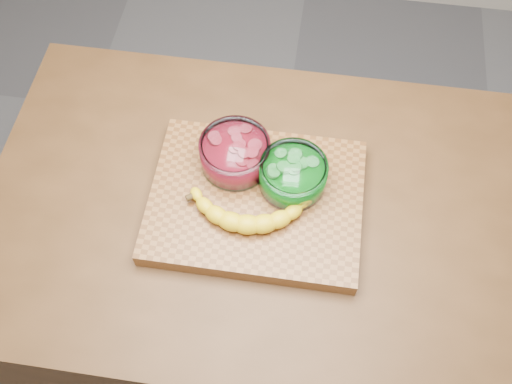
# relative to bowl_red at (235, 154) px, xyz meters

# --- Properties ---
(ground) EXTENTS (3.50, 3.50, 0.00)m
(ground) POSITION_rel_bowl_red_xyz_m (0.06, -0.08, -0.97)
(ground) COLOR #5D5D62
(ground) RESTS_ON ground
(counter) EXTENTS (1.20, 0.80, 0.90)m
(counter) POSITION_rel_bowl_red_xyz_m (0.06, -0.08, -0.52)
(counter) COLOR #4B2E16
(counter) RESTS_ON ground
(cutting_board) EXTENTS (0.45, 0.35, 0.04)m
(cutting_board) POSITION_rel_bowl_red_xyz_m (0.06, -0.08, -0.05)
(cutting_board) COLOR brown
(cutting_board) RESTS_ON counter
(bowl_red) EXTENTS (0.15, 0.15, 0.07)m
(bowl_red) POSITION_rel_bowl_red_xyz_m (0.00, 0.00, 0.00)
(bowl_red) COLOR white
(bowl_red) RESTS_ON cutting_board
(bowl_green) EXTENTS (0.14, 0.14, 0.07)m
(bowl_green) POSITION_rel_bowl_red_xyz_m (0.13, -0.03, -0.00)
(bowl_green) COLOR white
(bowl_green) RESTS_ON cutting_board
(banana) EXTENTS (0.29, 0.13, 0.04)m
(banana) POSITION_rel_bowl_red_xyz_m (0.05, -0.12, -0.02)
(banana) COLOR gold
(banana) RESTS_ON cutting_board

